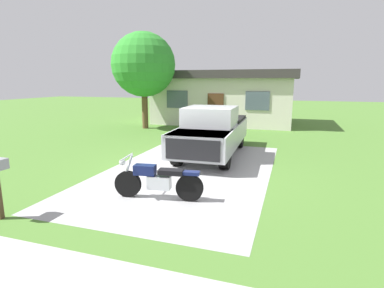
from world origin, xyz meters
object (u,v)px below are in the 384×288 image
at_px(pickup_truck, 213,131).
at_px(shade_tree, 144,65).
at_px(motorcycle, 157,180).
at_px(neighbor_house, 224,97).

bearing_deg(pickup_truck, shade_tree, 136.17).
xyz_separation_m(motorcycle, neighbor_house, (-1.51, 14.43, 1.32)).
bearing_deg(shade_tree, pickup_truck, -43.83).
distance_m(motorcycle, pickup_truck, 4.91).
bearing_deg(shade_tree, neighbor_house, 45.79).
distance_m(shade_tree, neighbor_house, 6.08).
relative_size(pickup_truck, shade_tree, 1.00).
bearing_deg(neighbor_house, shade_tree, -134.21).
relative_size(motorcycle, neighbor_house, 0.23).
bearing_deg(shade_tree, motorcycle, -61.82).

